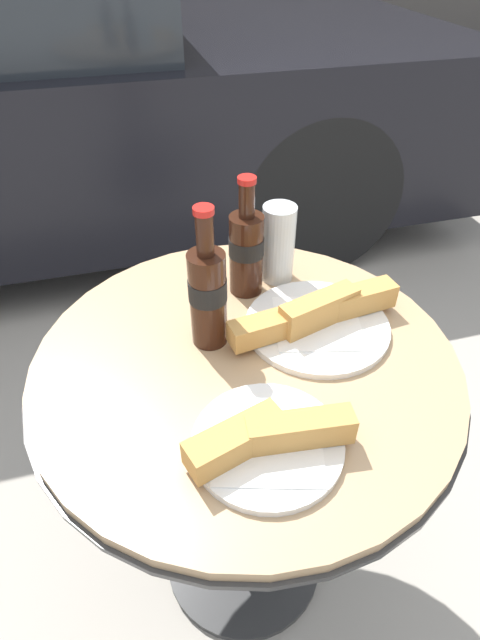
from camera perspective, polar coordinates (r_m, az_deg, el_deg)
The scene contains 7 objects.
ground_plane at distance 1.45m, azimuth 0.41°, elevation -25.48°, with size 30.00×30.00×0.00m, color #A8A093.
bistro_table at distance 0.97m, azimuth 0.57°, elevation -11.75°, with size 0.72×0.72×0.74m.
cola_bottle_left at distance 0.93m, azimuth 0.72°, elevation 8.07°, with size 0.07×0.07×0.23m.
cola_bottle_right at distance 0.81m, azimuth -3.71°, elevation 3.05°, with size 0.06×0.06×0.25m.
drinking_glass at distance 0.98m, azimuth 4.36°, elevation 8.37°, with size 0.06×0.06×0.16m.
lunch_plate_near at distance 0.70m, azimuth 3.12°, elevation -13.44°, with size 0.24×0.21×0.06m.
lunch_plate_far at distance 0.89m, azimuth 8.82°, elevation 0.17°, with size 0.32×0.26×0.07m.
Camera 1 is at (-0.17, -0.58, 1.32)m, focal length 28.00 mm.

